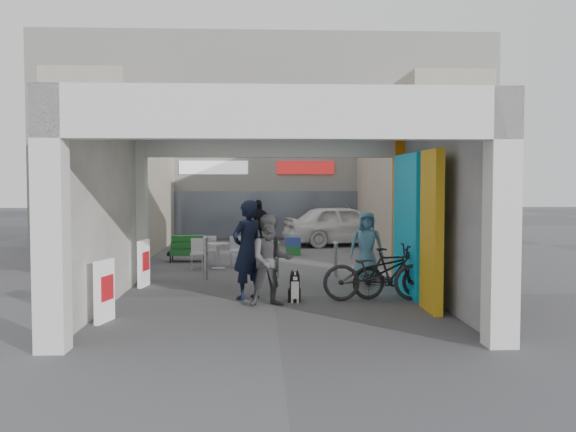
{
  "coord_description": "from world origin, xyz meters",
  "views": [
    {
      "loc": [
        -0.27,
        -12.5,
        2.23
      ],
      "look_at": [
        0.34,
        1.0,
        1.53
      ],
      "focal_mm": 40.0,
      "sensor_mm": 36.0,
      "label": 1
    }
  ],
  "objects_px": {
    "border_collie": "(295,289)",
    "man_crates": "(259,225)",
    "man_elderly": "(366,245)",
    "white_van": "(343,225)",
    "cafe_set": "(215,257)",
    "man_back_turned": "(271,260)",
    "produce_stand": "(188,251)",
    "man_with_dog": "(247,250)",
    "bicycle_rear": "(393,273)",
    "bicycle_front": "(377,272)"
  },
  "relations": [
    {
      "from": "bicycle_front",
      "to": "bicycle_rear",
      "type": "bearing_deg",
      "value": -62.21
    },
    {
      "from": "produce_stand",
      "to": "man_with_dog",
      "type": "bearing_deg",
      "value": -81.9
    },
    {
      "from": "bicycle_rear",
      "to": "white_van",
      "type": "xyz_separation_m",
      "value": [
        0.42,
        10.44,
        0.23
      ]
    },
    {
      "from": "man_with_dog",
      "to": "white_van",
      "type": "xyz_separation_m",
      "value": [
        3.22,
        10.37,
        -0.22
      ]
    },
    {
      "from": "produce_stand",
      "to": "man_crates",
      "type": "xyz_separation_m",
      "value": [
        2.02,
        2.94,
        0.54
      ]
    },
    {
      "from": "man_with_dog",
      "to": "bicycle_front",
      "type": "xyz_separation_m",
      "value": [
        2.44,
        -0.26,
        -0.41
      ]
    },
    {
      "from": "man_elderly",
      "to": "bicycle_front",
      "type": "relative_size",
      "value": 0.77
    },
    {
      "from": "border_collie",
      "to": "man_elderly",
      "type": "distance_m",
      "value": 3.3
    },
    {
      "from": "man_elderly",
      "to": "white_van",
      "type": "relative_size",
      "value": 0.37
    },
    {
      "from": "produce_stand",
      "to": "white_van",
      "type": "distance_m",
      "value": 6.7
    },
    {
      "from": "bicycle_front",
      "to": "white_van",
      "type": "xyz_separation_m",
      "value": [
        0.77,
        10.63,
        0.19
      ]
    },
    {
      "from": "man_crates",
      "to": "border_collie",
      "type": "bearing_deg",
      "value": 83.4
    },
    {
      "from": "man_back_turned",
      "to": "border_collie",
      "type": "bearing_deg",
      "value": 27.0
    },
    {
      "from": "border_collie",
      "to": "bicycle_front",
      "type": "bearing_deg",
      "value": 8.89
    },
    {
      "from": "man_with_dog",
      "to": "bicycle_rear",
      "type": "relative_size",
      "value": 1.16
    },
    {
      "from": "man_back_turned",
      "to": "man_crates",
      "type": "height_order",
      "value": "man_crates"
    },
    {
      "from": "cafe_set",
      "to": "man_with_dog",
      "type": "bearing_deg",
      "value": -78.58
    },
    {
      "from": "man_back_turned",
      "to": "bicycle_rear",
      "type": "height_order",
      "value": "man_back_turned"
    },
    {
      "from": "cafe_set",
      "to": "produce_stand",
      "type": "bearing_deg",
      "value": 123.42
    },
    {
      "from": "man_back_turned",
      "to": "bicycle_rear",
      "type": "distance_m",
      "value": 2.46
    },
    {
      "from": "produce_stand",
      "to": "man_elderly",
      "type": "height_order",
      "value": "man_elderly"
    },
    {
      "from": "cafe_set",
      "to": "man_back_turned",
      "type": "height_order",
      "value": "man_back_turned"
    },
    {
      "from": "produce_stand",
      "to": "bicycle_front",
      "type": "height_order",
      "value": "bicycle_front"
    },
    {
      "from": "bicycle_front",
      "to": "man_elderly",
      "type": "bearing_deg",
      "value": -6.0
    },
    {
      "from": "produce_stand",
      "to": "man_back_turned",
      "type": "relative_size",
      "value": 0.66
    },
    {
      "from": "border_collie",
      "to": "man_elderly",
      "type": "height_order",
      "value": "man_elderly"
    },
    {
      "from": "man_crates",
      "to": "man_back_turned",
      "type": "bearing_deg",
      "value": 80.59
    },
    {
      "from": "bicycle_rear",
      "to": "man_elderly",
      "type": "bearing_deg",
      "value": -8.06
    },
    {
      "from": "man_with_dog",
      "to": "white_van",
      "type": "height_order",
      "value": "man_with_dog"
    },
    {
      "from": "produce_stand",
      "to": "man_elderly",
      "type": "relative_size",
      "value": 0.7
    },
    {
      "from": "man_elderly",
      "to": "man_with_dog",
      "type": "bearing_deg",
      "value": -135.58
    },
    {
      "from": "produce_stand",
      "to": "man_crates",
      "type": "distance_m",
      "value": 3.61
    },
    {
      "from": "border_collie",
      "to": "man_with_dog",
      "type": "xyz_separation_m",
      "value": [
        -0.89,
        0.35,
        0.71
      ]
    },
    {
      "from": "man_crates",
      "to": "bicycle_rear",
      "type": "distance_m",
      "value": 9.34
    },
    {
      "from": "cafe_set",
      "to": "man_back_turned",
      "type": "xyz_separation_m",
      "value": [
        1.38,
        -5.34,
        0.55
      ]
    },
    {
      "from": "white_van",
      "to": "man_with_dog",
      "type": "bearing_deg",
      "value": 151.38
    },
    {
      "from": "produce_stand",
      "to": "man_elderly",
      "type": "distance_m",
      "value": 5.78
    },
    {
      "from": "produce_stand",
      "to": "man_elderly",
      "type": "xyz_separation_m",
      "value": [
        4.49,
        -3.6,
        0.5
      ]
    },
    {
      "from": "man_elderly",
      "to": "white_van",
      "type": "xyz_separation_m",
      "value": [
        0.53,
        8.01,
        -0.06
      ]
    },
    {
      "from": "man_crates",
      "to": "white_van",
      "type": "distance_m",
      "value": 3.34
    },
    {
      "from": "border_collie",
      "to": "man_crates",
      "type": "xyz_separation_m",
      "value": [
        -0.67,
        9.24,
        0.59
      ]
    },
    {
      "from": "man_back_turned",
      "to": "bicycle_front",
      "type": "height_order",
      "value": "man_back_turned"
    },
    {
      "from": "man_back_turned",
      "to": "man_crates",
      "type": "distance_m",
      "value": 9.58
    },
    {
      "from": "man_back_turned",
      "to": "man_crates",
      "type": "relative_size",
      "value": 1.0
    },
    {
      "from": "man_back_turned",
      "to": "man_elderly",
      "type": "distance_m",
      "value": 3.78
    },
    {
      "from": "cafe_set",
      "to": "man_with_dog",
      "type": "relative_size",
      "value": 0.69
    },
    {
      "from": "cafe_set",
      "to": "border_collie",
      "type": "xyz_separation_m",
      "value": [
        1.83,
        -5.01,
        -0.04
      ]
    },
    {
      "from": "man_crates",
      "to": "bicycle_rear",
      "type": "bearing_deg",
      "value": 95.34
    },
    {
      "from": "produce_stand",
      "to": "border_collie",
      "type": "distance_m",
      "value": 6.86
    },
    {
      "from": "man_elderly",
      "to": "bicycle_rear",
      "type": "height_order",
      "value": "man_elderly"
    }
  ]
}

